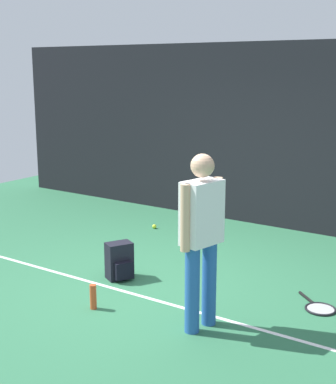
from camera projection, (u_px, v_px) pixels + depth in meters
ground_plane at (149, 281)px, 6.55m from camera, size 12.00×12.00×0.00m
back_fence at (261, 135)px, 8.67m from camera, size 10.00×0.10×2.85m
court_line at (127, 292)px, 6.22m from camera, size 9.00×0.05×0.00m
tennis_player at (202, 232)px, 5.17m from camera, size 0.30×0.52×1.70m
tennis_racket at (319, 308)px, 5.79m from camera, size 0.58×0.54×0.03m
backpack at (120, 262)px, 6.58m from camera, size 0.37×0.36×0.44m
tennis_ball_near_player at (154, 226)px, 8.67m from camera, size 0.07×0.07×0.07m
water_bottle at (93, 297)px, 5.77m from camera, size 0.07×0.07×0.26m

